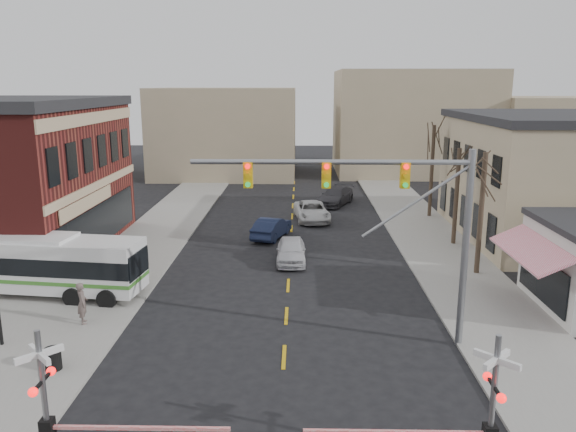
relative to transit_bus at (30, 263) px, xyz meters
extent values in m
plane|color=black|center=(12.90, -8.44, -1.67)|extent=(160.00, 160.00, 0.00)
cube|color=gray|center=(3.40, 11.56, -1.61)|extent=(5.00, 60.00, 0.12)
cube|color=gray|center=(22.40, 11.56, -1.61)|extent=(5.00, 60.00, 0.12)
cube|color=tan|center=(0.95, 7.56, 2.63)|extent=(0.10, 15.00, 0.50)
cube|color=tan|center=(0.95, 7.56, 6.73)|extent=(0.10, 15.00, 0.70)
cube|color=black|center=(0.95, 7.56, 0.13)|extent=(0.08, 13.00, 2.60)
cube|color=red|center=(24.10, -1.44, 1.33)|extent=(1.68, 6.00, 0.87)
cylinder|color=#382B21|center=(23.40, 3.56, 1.82)|extent=(0.28, 0.28, 6.75)
cylinder|color=#382B21|center=(23.70, 9.56, 1.60)|extent=(0.28, 0.28, 6.30)
cylinder|color=#382B21|center=(23.90, 17.56, 2.05)|extent=(0.28, 0.28, 7.20)
cube|color=silver|center=(0.00, 0.00, 0.02)|extent=(11.61, 3.81, 2.49)
cube|color=black|center=(0.00, 0.00, 0.18)|extent=(11.65, 3.85, 0.85)
cube|color=#3C7F2A|center=(0.00, 0.00, -0.58)|extent=(11.65, 3.85, 0.19)
cylinder|color=black|center=(0.00, 0.00, -1.20)|extent=(1.24, 2.56, 0.95)
cylinder|color=gray|center=(20.00, -5.22, 2.33)|extent=(0.28, 0.28, 8.00)
cylinder|color=gray|center=(14.65, -5.22, 5.83)|extent=(10.70, 0.20, 0.20)
cube|color=gold|center=(17.50, -5.22, 5.33)|extent=(0.35, 0.30, 1.00)
cube|color=gold|center=(14.50, -5.22, 5.33)|extent=(0.35, 0.30, 1.00)
cube|color=gold|center=(11.50, -5.22, 5.33)|extent=(0.35, 0.30, 1.00)
cylinder|color=gray|center=(6.50, -12.80, 0.33)|extent=(0.16, 0.16, 4.00)
cube|color=silver|center=(6.50, -12.80, 1.63)|extent=(1.00, 1.00, 0.18)
cube|color=silver|center=(6.50, -12.80, 1.63)|extent=(1.00, 1.00, 0.18)
sphere|color=#FF0C0C|center=(6.50, -13.35, 0.83)|extent=(0.26, 0.26, 0.26)
sphere|color=#FF0C0C|center=(6.50, -12.25, 0.83)|extent=(0.26, 0.26, 0.26)
cube|color=black|center=(6.50, -12.80, -0.57)|extent=(0.35, 0.35, 0.50)
cube|color=#FF0C0C|center=(9.10, -12.80, -0.57)|extent=(5.00, 0.10, 0.10)
cylinder|color=gray|center=(18.71, -12.84, 0.33)|extent=(0.16, 0.16, 4.00)
cube|color=silver|center=(18.71, -12.84, 1.63)|extent=(1.00, 1.00, 0.18)
cube|color=silver|center=(18.71, -12.84, 1.63)|extent=(1.00, 1.00, 0.18)
sphere|color=#FF0C0C|center=(18.71, -13.39, 0.83)|extent=(0.26, 0.26, 0.26)
sphere|color=#FF0C0C|center=(18.71, -12.29, 0.83)|extent=(0.26, 0.26, 0.26)
cube|color=#FF0C0C|center=(16.11, -12.84, -0.57)|extent=(5.00, 0.10, 0.10)
cylinder|color=black|center=(4.43, -7.77, -1.14)|extent=(0.60, 0.60, 0.83)
imported|color=silver|center=(13.00, 5.62, -0.95)|extent=(1.75, 4.27, 1.45)
imported|color=#1A2342|center=(11.56, 11.07, -0.95)|extent=(2.76, 4.64, 1.44)
imported|color=silver|center=(14.45, 16.27, -0.94)|extent=(3.05, 5.51, 1.46)
imported|color=#3C3B40|center=(16.65, 22.22, -0.92)|extent=(4.03, 5.59, 1.50)
imported|color=#62534F|center=(3.99, -3.66, -0.62)|extent=(0.68, 0.80, 1.87)
imported|color=#3A3A66|center=(2.26, -0.64, -0.66)|extent=(1.10, 1.08, 1.79)
camera|label=1|loc=(13.47, -26.48, 8.70)|focal=35.00mm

